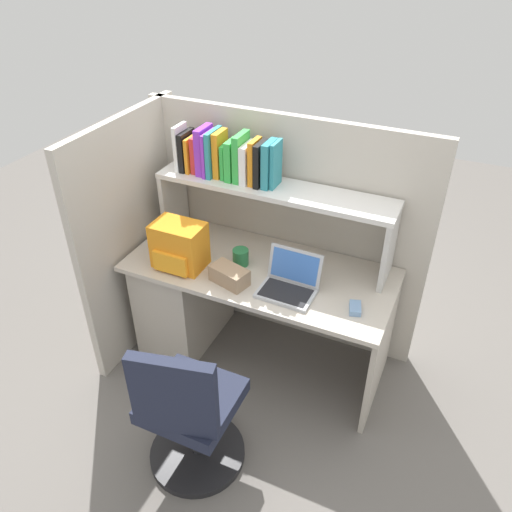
% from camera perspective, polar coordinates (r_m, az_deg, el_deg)
% --- Properties ---
extents(ground_plane, '(8.00, 8.00, 0.00)m').
position_cam_1_polar(ground_plane, '(3.50, 0.35, -11.16)').
color(ground_plane, slate).
extents(desk, '(1.60, 0.70, 0.73)m').
position_cam_1_polar(desk, '(3.36, -5.71, -4.30)').
color(desk, beige).
rests_on(desk, ground_plane).
extents(cubicle_partition_rear, '(1.84, 0.05, 1.55)m').
position_cam_1_polar(cubicle_partition_rear, '(3.29, 3.11, 2.76)').
color(cubicle_partition_rear, '#BCB5A8').
rests_on(cubicle_partition_rear, ground_plane).
extents(cubicle_partition_left, '(0.05, 1.06, 1.55)m').
position_cam_1_polar(cubicle_partition_left, '(3.34, -13.40, 2.34)').
color(cubicle_partition_left, '#BCB5A8').
rests_on(cubicle_partition_left, ground_plane).
extents(overhead_hutch, '(1.44, 0.28, 0.45)m').
position_cam_1_polar(overhead_hutch, '(2.99, 1.99, 6.14)').
color(overhead_hutch, beige).
rests_on(overhead_hutch, desk).
extents(reference_books_on_shelf, '(0.64, 0.18, 0.28)m').
position_cam_1_polar(reference_books_on_shelf, '(3.01, -3.29, 11.08)').
color(reference_books_on_shelf, white).
rests_on(reference_books_on_shelf, overhead_hutch).
extents(laptop, '(0.32, 0.27, 0.22)m').
position_cam_1_polar(laptop, '(2.83, 3.78, -3.04)').
color(laptop, '#B7BABF').
rests_on(laptop, desk).
extents(backpack, '(0.30, 0.23, 0.28)m').
position_cam_1_polar(backpack, '(3.01, -8.66, 1.11)').
color(backpack, orange).
rests_on(backpack, desk).
extents(computer_mouse, '(0.09, 0.12, 0.03)m').
position_cam_1_polar(computer_mouse, '(2.76, 11.08, -5.77)').
color(computer_mouse, '#7299C6').
rests_on(computer_mouse, desk).
extents(paper_cup, '(0.08, 0.08, 0.08)m').
position_cam_1_polar(paper_cup, '(3.23, -10.78, 1.47)').
color(paper_cup, white).
rests_on(paper_cup, desk).
extents(tissue_box, '(0.24, 0.18, 0.10)m').
position_cam_1_polar(tissue_box, '(2.88, -3.01, -2.20)').
color(tissue_box, '#9E7F60').
rests_on(tissue_box, desk).
extents(snack_canister, '(0.10, 0.10, 0.10)m').
position_cam_1_polar(snack_canister, '(3.03, -1.74, -0.12)').
color(snack_canister, '#26723F').
rests_on(snack_canister, desk).
extents(office_chair, '(0.52, 0.53, 0.93)m').
position_cam_1_polar(office_chair, '(2.69, -7.54, -17.44)').
color(office_chair, black).
rests_on(office_chair, ground_plane).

